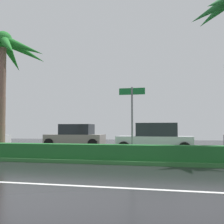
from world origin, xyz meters
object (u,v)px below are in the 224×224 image
street_name_sign (132,112)px  car_in_traffic_third (156,138)px  palm_tree_mid_left (3,57)px  car_in_traffic_second (75,136)px

street_name_sign → car_in_traffic_third: street_name_sign is taller
car_in_traffic_third → street_name_sign: bearing=82.6°
palm_tree_mid_left → car_in_traffic_second: size_ratio=1.47×
palm_tree_mid_left → car_in_traffic_third: size_ratio=1.47×
street_name_sign → car_in_traffic_second: (-5.50, 8.00, -1.25)m
street_name_sign → palm_tree_mid_left: bearing=171.4°
street_name_sign → car_in_traffic_third: 4.96m
street_name_sign → car_in_traffic_third: (0.62, 4.75, -1.25)m
palm_tree_mid_left → car_in_traffic_second: (1.42, 6.96, -4.26)m
street_name_sign → car_in_traffic_second: 9.79m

